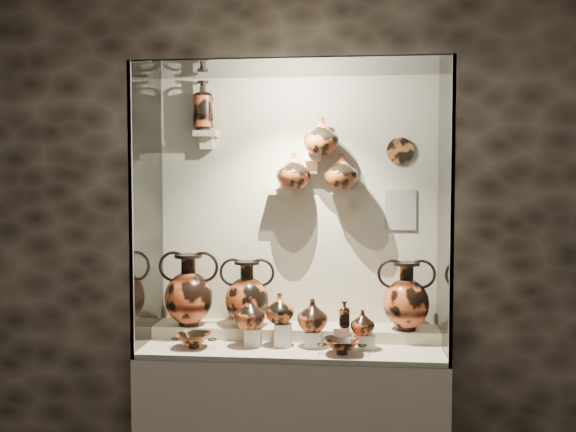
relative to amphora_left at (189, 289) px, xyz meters
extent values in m
cube|color=black|center=(0.63, 0.20, 0.48)|extent=(5.00, 0.02, 3.20)
cube|color=beige|center=(0.63, -0.12, -0.72)|extent=(1.70, 0.60, 0.80)
cube|color=beige|center=(0.63, -0.12, -0.30)|extent=(1.68, 0.58, 0.03)
cube|color=beige|center=(0.63, 0.06, -0.27)|extent=(1.70, 0.25, 0.10)
cube|color=beige|center=(0.63, 0.20, 0.48)|extent=(1.70, 0.03, 1.60)
cube|color=white|center=(0.63, -0.41, 0.48)|extent=(1.70, 0.01, 1.60)
cube|color=white|center=(-0.21, -0.12, 0.48)|extent=(0.01, 0.60, 1.60)
cube|color=white|center=(1.48, -0.12, 0.48)|extent=(0.01, 0.60, 1.60)
cube|color=white|center=(0.63, -0.12, 1.28)|extent=(1.70, 0.60, 0.01)
cube|color=gray|center=(-0.21, -0.41, 0.48)|extent=(0.02, 0.02, 1.60)
cube|color=gray|center=(1.47, -0.41, 0.48)|extent=(0.02, 0.02, 1.60)
cube|color=silver|center=(0.41, -0.17, -0.24)|extent=(0.09, 0.09, 0.10)
cube|color=silver|center=(0.58, -0.17, -0.22)|extent=(0.09, 0.09, 0.13)
cube|color=silver|center=(0.75, -0.17, -0.24)|extent=(0.09, 0.09, 0.09)
cube|color=silver|center=(0.91, -0.17, -0.23)|extent=(0.09, 0.09, 0.12)
cube|color=silver|center=(1.05, -0.17, -0.25)|extent=(0.09, 0.09, 0.08)
cube|color=beige|center=(0.08, 0.12, 0.93)|extent=(0.14, 0.12, 0.04)
cube|color=beige|center=(0.53, 0.12, 0.58)|extent=(0.14, 0.12, 0.04)
cube|color=beige|center=(0.73, 0.12, 0.78)|extent=(0.10, 0.12, 0.04)
cube|color=beige|center=(0.91, 0.12, 0.58)|extent=(0.14, 0.12, 0.04)
imported|color=#C95026|center=(0.40, -0.18, -0.09)|extent=(0.22, 0.22, 0.18)
imported|color=#B44C1F|center=(0.56, -0.15, -0.07)|extent=(0.19, 0.19, 0.17)
imported|color=#C95026|center=(0.75, -0.15, -0.11)|extent=(0.18, 0.18, 0.18)
imported|color=#C95026|center=(1.03, -0.18, -0.14)|extent=(0.16, 0.16, 0.14)
imported|color=#B44C1F|center=(0.62, 0.07, 0.71)|extent=(0.24, 0.24, 0.21)
imported|color=#B44C1F|center=(0.79, 0.07, 0.91)|extent=(0.23, 0.23, 0.22)
imported|color=#B44C1F|center=(0.90, 0.07, 0.70)|extent=(0.22, 0.22, 0.21)
cylinder|color=#97531D|center=(1.25, 0.17, 0.83)|extent=(0.16, 0.02, 0.16)
cube|color=beige|center=(1.26, 0.18, 0.47)|extent=(0.18, 0.01, 0.24)
camera|label=1|loc=(0.97, -3.72, 0.65)|focal=40.00mm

